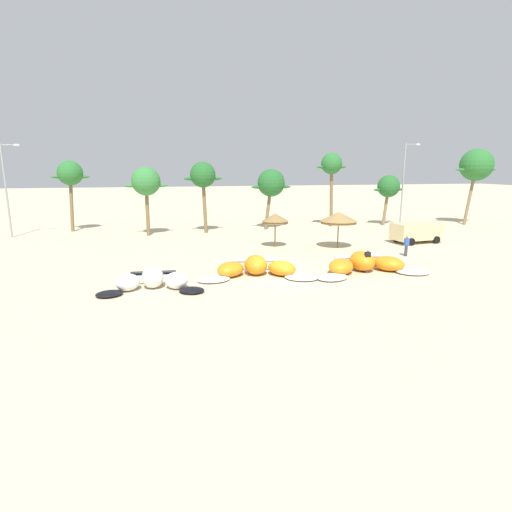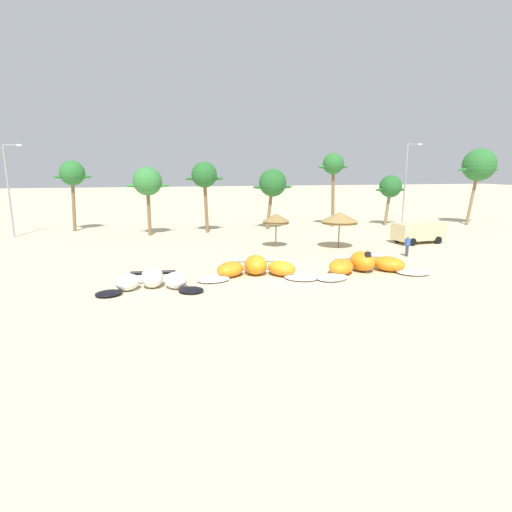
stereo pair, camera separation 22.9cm
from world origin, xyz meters
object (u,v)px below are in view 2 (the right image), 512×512
at_px(kite_left_of_center, 365,265).
at_px(beach_umbrella_near_van, 276,218).
at_px(kite_far_left, 152,281).
at_px(beach_umbrella_middle, 340,218).
at_px(palm_right, 479,165).
at_px(palm_left_of_gap, 204,176).
at_px(palm_right_of_gap, 391,187).
at_px(lamppost_west_center, 406,180).
at_px(palm_left, 147,182).
at_px(kite_left, 256,268).
at_px(parked_van, 417,231).
at_px(palm_center_right, 333,166).
at_px(palm_center_left, 273,184).
at_px(person_near_kites, 367,261).
at_px(person_by_umbrellas, 407,246).
at_px(lamppost_west, 10,186).
at_px(palm_leftmost, 72,174).

distance_m(kite_left_of_center, beach_umbrella_near_van, 10.57).
distance_m(kite_far_left, kite_left_of_center, 13.70).
relative_size(beach_umbrella_middle, palm_right, 0.35).
bearing_deg(kite_far_left, kite_left_of_center, 3.60).
xyz_separation_m(palm_left_of_gap, palm_right, (32.48, -0.73, 1.12)).
relative_size(palm_left_of_gap, palm_right_of_gap, 1.25).
bearing_deg(beach_umbrella_near_van, lamppost_west_center, 28.51).
height_order(palm_left, palm_right_of_gap, palm_left).
relative_size(kite_left, kite_left_of_center, 0.95).
bearing_deg(kite_left, palm_right_of_gap, 43.21).
bearing_deg(parked_van, palm_center_right, 105.81).
height_order(palm_center_left, palm_right_of_gap, palm_center_left).
bearing_deg(lamppost_west_center, palm_center_right, 175.37).
bearing_deg(beach_umbrella_near_van, palm_right_of_gap, 31.68).
distance_m(beach_umbrella_middle, person_near_kites, 8.85).
bearing_deg(person_by_umbrellas, lamppost_west, 152.91).
xyz_separation_m(kite_left, palm_center_right, (13.61, 20.02, 6.54)).
height_order(kite_far_left, parked_van, parked_van).
distance_m(beach_umbrella_near_van, lamppost_west_center, 21.65).
distance_m(kite_left, parked_van, 18.83).
relative_size(palm_leftmost, palm_center_left, 1.13).
distance_m(beach_umbrella_middle, palm_left_of_gap, 15.45).
xyz_separation_m(kite_far_left, person_by_umbrellas, (19.22, 4.69, 0.33)).
bearing_deg(lamppost_west, beach_umbrella_near_van, -24.42).
distance_m(kite_far_left, palm_center_left, 25.10).
bearing_deg(beach_umbrella_near_van, person_by_umbrellas, -33.65).
bearing_deg(palm_center_right, kite_far_left, -132.83).
bearing_deg(person_near_kites, beach_umbrella_middle, 78.34).
relative_size(palm_right_of_gap, lamppost_west, 0.66).
height_order(palm_center_right, lamppost_west, lamppost_west).
bearing_deg(palm_leftmost, palm_right, -6.27).
distance_m(beach_umbrella_middle, palm_center_right, 14.08).
relative_size(palm_leftmost, palm_center_right, 0.89).
distance_m(parked_van, palm_center_left, 16.16).
relative_size(kite_left, lamppost_west_center, 0.81).
bearing_deg(kite_far_left, palm_center_left, 58.93).
bearing_deg(palm_center_right, beach_umbrella_middle, -110.20).
xyz_separation_m(kite_left, parked_van, (16.99, 8.09, 0.61)).
xyz_separation_m(palm_right_of_gap, lamppost_west_center, (1.90, -0.22, 0.83)).
distance_m(palm_center_right, palm_right_of_gap, 7.59).
xyz_separation_m(kite_left_of_center, beach_umbrella_middle, (1.76, 8.22, 2.12)).
bearing_deg(beach_umbrella_middle, palm_center_left, 102.63).
xyz_separation_m(palm_left_of_gap, lamppost_west_center, (24.00, 0.82, -0.57)).
bearing_deg(kite_left_of_center, lamppost_west_center, 52.39).
xyz_separation_m(person_by_umbrellas, palm_right, (18.37, 14.66, 6.24)).
xyz_separation_m(person_by_umbrellas, palm_left, (-19.83, 14.92, 4.56)).
distance_m(kite_left_of_center, beach_umbrella_middle, 8.67).
bearing_deg(palm_right_of_gap, kite_far_left, -142.18).
bearing_deg(kite_left, palm_left_of_gap, 94.12).
bearing_deg(person_by_umbrellas, person_near_kites, -143.50).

